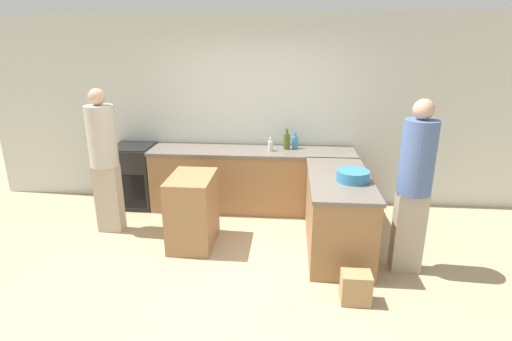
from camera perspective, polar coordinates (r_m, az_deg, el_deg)
ground_plane at (r=4.38m, az=-2.70°, el=-14.08°), size 14.00×14.00×0.00m
wall_back at (r=5.85m, az=-0.22°, el=8.34°), size 8.00×0.06×2.70m
counter_back at (r=5.73m, az=-0.53°, el=-1.24°), size 2.87×0.68×0.88m
counter_peninsula at (r=4.73m, az=11.53°, el=-5.90°), size 0.69×1.56×0.88m
range_oven at (r=6.15m, az=-16.95°, el=-0.67°), size 0.61×0.63×0.89m
island_table at (r=4.79m, az=-9.03°, el=-5.64°), size 0.50×0.73×0.85m
mixing_bowl at (r=4.43m, az=13.70°, el=-0.75°), size 0.36×0.36×0.12m
vinegar_bottle_clear at (r=5.52m, az=2.06°, el=3.57°), size 0.07×0.07×0.19m
dish_soap_bottle at (r=5.67m, az=5.60°, el=4.08°), size 0.08×0.08×0.23m
olive_oil_bottle at (r=5.62m, az=4.41°, el=4.22°), size 0.09×0.09×0.29m
person_by_range at (r=5.22m, az=-20.88°, el=1.90°), size 0.34×0.34×1.81m
person_at_peninsula at (r=4.28m, az=21.70°, el=-1.51°), size 0.33×0.33×1.82m
paper_bag at (r=3.96m, az=14.06°, el=-15.94°), size 0.27×0.20×0.30m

